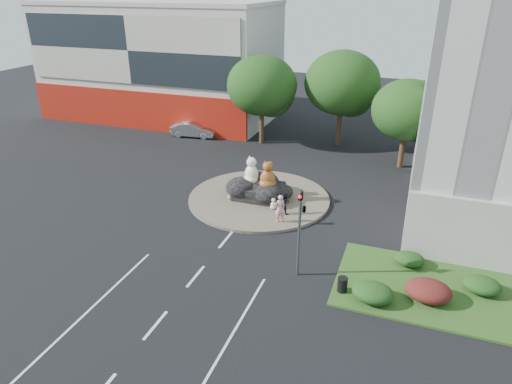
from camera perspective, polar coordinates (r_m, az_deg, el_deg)
ground at (r=24.66m, az=-7.56°, el=-10.43°), size 120.00×120.00×0.00m
roundabout_island at (r=32.54m, az=0.38°, el=-0.77°), size 10.00×10.00×0.20m
rock_plinth at (r=32.31m, az=0.38°, el=0.11°), size 3.20×2.60×0.90m
shophouse_block at (r=53.99m, az=-11.79°, el=15.81°), size 25.20×12.30×17.40m
grass_verge at (r=25.11m, az=21.73°, el=-11.35°), size 10.00×6.00×0.12m
tree_left at (r=42.97m, az=0.85°, el=12.84°), size 6.46×6.46×8.27m
tree_mid at (r=43.14m, az=10.81°, el=12.88°), size 6.84×6.84×8.76m
tree_right at (r=38.93m, az=18.47°, el=9.38°), size 5.70×5.70×7.30m
hedge_near_green at (r=23.09m, az=14.39°, el=-12.09°), size 2.00×1.60×0.90m
hedge_red at (r=23.93m, az=20.74°, el=-11.47°), size 2.20×1.76×0.99m
hedge_mid_green at (r=25.52m, az=26.41°, el=-10.40°), size 1.80×1.44×0.81m
hedge_back_green at (r=26.31m, az=18.62°, el=-7.94°), size 1.60×1.28×0.72m
traffic_light at (r=22.79m, az=5.75°, el=-2.81°), size 0.44×1.24×5.00m
street_lamp at (r=27.57m, az=24.86°, el=2.06°), size 2.34×0.22×8.06m
cat_white at (r=32.10m, az=-0.56°, el=2.79°), size 1.58×1.52×2.04m
cat_tabby at (r=31.36m, az=1.48°, el=2.23°), size 1.41×1.29×2.03m
kitten_calico at (r=32.08m, az=-3.23°, el=-0.21°), size 0.63×0.63×0.80m
kitten_white at (r=30.67m, az=2.21°, el=-1.42°), size 0.56×0.51×0.80m
pedestrian_pink at (r=28.84m, az=3.00°, el=-2.06°), size 0.81×0.76×1.86m
pedestrian_dark at (r=29.97m, az=3.59°, el=-1.34°), size 0.92×0.84×1.52m
parked_car at (r=46.38m, az=-7.82°, el=7.76°), size 4.66×2.11×1.48m
litter_bin at (r=23.42m, az=10.75°, el=-11.28°), size 0.63×0.63×0.78m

